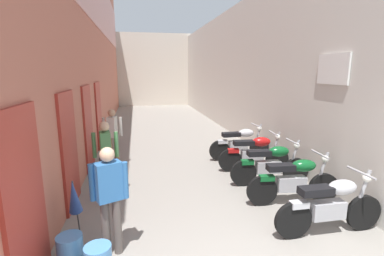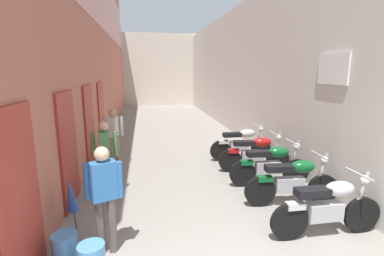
% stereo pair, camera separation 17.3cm
% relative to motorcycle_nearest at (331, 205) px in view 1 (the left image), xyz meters
% --- Properties ---
extents(ground_plane, '(35.22, 35.22, 0.00)m').
position_rel_motorcycle_nearest_xyz_m(ground_plane, '(-1.65, 6.06, -0.50)').
color(ground_plane, gray).
extents(building_left, '(0.45, 19.22, 7.37)m').
position_rel_motorcycle_nearest_xyz_m(building_left, '(-4.43, 8.01, 3.21)').
color(building_left, '#B76651').
rests_on(building_left, ground).
extents(building_right, '(0.45, 19.22, 5.07)m').
position_rel_motorcycle_nearest_xyz_m(building_right, '(1.14, 8.06, 2.04)').
color(building_right, beige).
rests_on(building_right, ground).
extents(building_far_end, '(8.18, 2.00, 5.27)m').
position_rel_motorcycle_nearest_xyz_m(building_far_end, '(-1.65, 18.67, 2.13)').
color(building_far_end, beige).
rests_on(building_far_end, ground).
extents(motorcycle_nearest, '(1.85, 0.58, 1.04)m').
position_rel_motorcycle_nearest_xyz_m(motorcycle_nearest, '(0.00, 0.00, 0.00)').
color(motorcycle_nearest, black).
rests_on(motorcycle_nearest, ground).
extents(motorcycle_second, '(1.85, 0.58, 1.04)m').
position_rel_motorcycle_nearest_xyz_m(motorcycle_second, '(-0.00, 1.06, 0.00)').
color(motorcycle_second, black).
rests_on(motorcycle_second, ground).
extents(motorcycle_third, '(1.85, 0.58, 1.04)m').
position_rel_motorcycle_nearest_xyz_m(motorcycle_third, '(-0.00, 2.04, 0.00)').
color(motorcycle_third, black).
rests_on(motorcycle_third, ground).
extents(motorcycle_fourth, '(1.85, 0.58, 1.04)m').
position_rel_motorcycle_nearest_xyz_m(motorcycle_fourth, '(-0.00, 2.96, 0.00)').
color(motorcycle_fourth, black).
rests_on(motorcycle_fourth, ground).
extents(motorcycle_fifth, '(1.85, 0.58, 1.04)m').
position_rel_motorcycle_nearest_xyz_m(motorcycle_fifth, '(-0.00, 3.98, 0.00)').
color(motorcycle_fifth, black).
rests_on(motorcycle_fifth, ground).
extents(pedestrian_by_doorway, '(0.52, 0.32, 1.57)m').
position_rel_motorcycle_nearest_xyz_m(pedestrian_by_doorway, '(-3.35, 0.17, 0.42)').
color(pedestrian_by_doorway, '#564C47').
rests_on(pedestrian_by_doorway, ground).
extents(pedestrian_mid_alley, '(0.52, 0.37, 1.57)m').
position_rel_motorcycle_nearest_xyz_m(pedestrian_mid_alley, '(-3.60, 2.18, 0.42)').
color(pedestrian_mid_alley, '#383842').
rests_on(pedestrian_mid_alley, ground).
extents(pedestrian_further_down, '(0.52, 0.37, 1.57)m').
position_rel_motorcycle_nearest_xyz_m(pedestrian_further_down, '(-3.61, 4.09, 0.42)').
color(pedestrian_further_down, '#8C7251').
rests_on(pedestrian_further_down, ground).
extents(water_jug_near_door, '(0.34, 0.34, 0.42)m').
position_rel_motorcycle_nearest_xyz_m(water_jug_near_door, '(-3.89, 0.02, -0.29)').
color(water_jug_near_door, '#4C8CCC').
rests_on(water_jug_near_door, ground).
extents(umbrella_leaning, '(0.20, 0.35, 0.97)m').
position_rel_motorcycle_nearest_xyz_m(umbrella_leaning, '(-3.93, 0.68, 0.18)').
color(umbrella_leaning, '#4C4C4C').
rests_on(umbrella_leaning, ground).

